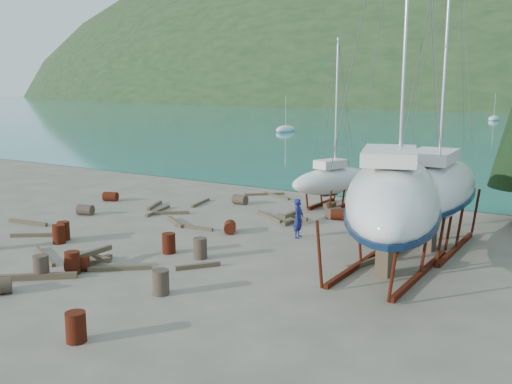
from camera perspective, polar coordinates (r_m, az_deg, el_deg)
The scene contains 43 objects.
ground at distance 24.98m, azimuth -5.41°, elevation -6.09°, with size 600.00×600.00×0.00m, color #5D5849.
far_house_left at distance 221.85m, azimuth 13.04°, elevation 9.17°, with size 6.60×5.60×5.60m.
far_house_center at distance 211.74m, azimuth 23.39°, elevation 8.54°, with size 6.60×5.60×5.60m.
moored_boat_left at distance 90.91m, azimuth 2.98°, elevation 6.26°, with size 2.00×5.00×6.05m.
moored_boat_far at distance 130.99m, azimuth 22.68°, elevation 6.77°, with size 2.00×5.00×6.05m.
large_sailboat_near at distance 22.39m, azimuth 13.54°, elevation -0.35°, with size 6.95×12.36×18.70m.
large_sailboat_far at distance 26.32m, azimuth 17.43°, elevation 0.39°, with size 3.65×10.64×16.59m.
small_sailboat_shore at distance 34.23m, azimuth 7.64°, elevation 1.21°, with size 3.93×6.45×9.87m.
worker at distance 27.20m, azimuth 4.27°, elevation -2.63°, with size 0.69×0.45×1.89m, color navy.
drum_2 at distance 37.04m, azimuth -14.34°, elevation -0.43°, with size 0.58×0.58×0.88m, color #5B230F.
drum_4 at distance 31.15m, azimuth 8.35°, elevation -2.26°, with size 0.58×0.58×0.88m, color #5B230F.
drum_5 at distance 24.10m, azimuth -5.60°, elevation -5.62°, with size 0.58×0.58×0.88m, color #2D2823.
drum_6 at distance 28.17m, azimuth -2.62°, elevation -3.52°, with size 0.58×0.58×0.88m, color #5B230F.
drum_7 at distance 17.27m, azimuth -17.57°, elevation -12.75°, with size 0.58×0.58×0.88m, color #5B230F.
drum_8 at distance 28.30m, azimuth -18.69°, elevation -3.70°, with size 0.58×0.58×0.88m, color #5B230F.
drum_9 at distance 34.92m, azimuth -1.61°, elevation -0.76°, with size 0.58×0.58×0.88m, color #2D2823.
drum_10 at distance 23.18m, azimuth -17.88°, elevation -6.75°, with size 0.58×0.58×0.88m, color #5B230F.
drum_11 at distance 31.52m, azimuth 7.82°, elevation -2.09°, with size 0.58×0.58×0.88m, color #2D2823.
drum_12 at distance 23.52m, azimuth -17.46°, elevation -6.86°, with size 0.58×0.58×0.88m, color #5B230F.
drum_13 at distance 27.76m, azimuth -19.11°, elevation -4.00°, with size 0.58×0.58×0.88m, color #5B230F.
drum_14 at distance 25.02m, azimuth -8.71°, elevation -5.09°, with size 0.58×0.58×0.88m, color #5B230F.
drum_15 at distance 33.42m, azimuth -16.70°, elevation -1.72°, with size 0.58×0.58×0.88m, color #2D2823.
drum_16 at distance 23.08m, azimuth -20.69°, elevation -7.00°, with size 0.58×0.58×0.88m, color #2D2823.
drum_17 at distance 20.24m, azimuth -9.50°, elevation -8.90°, with size 0.58×0.58×0.88m, color #2D2823.
timber_0 at distance 37.84m, azimuth 0.85°, elevation -0.21°, with size 0.14×2.70×0.14m, color brown.
timber_1 at distance 23.46m, azimuth 10.59°, elevation -7.08°, with size 0.19×1.96×0.19m, color brown.
timber_2 at distance 34.66m, azimuth -10.10°, elevation -1.34°, with size 0.19×2.20×0.19m, color brown.
timber_3 at distance 25.80m, azimuth -20.35°, elevation -6.00°, with size 0.15×3.07×0.15m, color brown.
timber_4 at distance 32.55m, azimuth -8.47°, elevation -2.07°, with size 0.17×2.06×0.17m, color brown.
timber_5 at distance 23.20m, azimuth -13.47°, elevation -7.44°, with size 0.16×2.44×0.16m, color brown.
timber_6 at distance 32.95m, azimuth 10.91°, elevation -1.98°, with size 0.19×1.61×0.19m, color brown.
timber_7 at distance 22.96m, azimuth -5.84°, elevation -7.37°, with size 0.17×1.83×0.17m, color brown.
timber_8 at distance 30.32m, azimuth -8.07°, elevation -2.98°, with size 0.19×2.21×0.19m, color brown.
timber_9 at distance 37.26m, azimuth 2.02°, elevation -0.38°, with size 0.15×2.75×0.15m, color brown.
timber_10 at distance 31.31m, azimuth 1.33°, elevation -2.47°, with size 0.16×2.71×0.16m, color brown.
timber_11 at distance 29.10m, azimuth -6.24°, elevation -3.55°, with size 0.15×2.20×0.15m, color brown.
timber_12 at distance 29.45m, azimuth -21.30°, elevation -4.04°, with size 0.17×2.22×0.17m, color brown.
timber_14 at distance 32.21m, azimuth -21.86°, elevation -2.85°, with size 0.18×2.54×0.18m, color brown.
timber_15 at distance 35.17m, azimuth -5.58°, elevation -1.08°, with size 0.15×2.46×0.15m, color brown.
timber_16 at distance 23.04m, azimuth -21.03°, elevation -7.91°, with size 0.23×2.89×0.23m, color brown.
timber_17 at distance 33.20m, azimuth -9.77°, elevation -1.87°, with size 0.16×2.76×0.16m, color brown.
timber_pile_fore at distance 24.20m, azimuth -15.89°, elevation -6.26°, with size 1.80×1.80×0.60m.
timber_pile_aft at distance 30.17m, azimuth 3.62°, elevation -2.56°, with size 1.80×1.80×0.60m.
Camera 1 is at (14.81, -18.82, 7.12)m, focal length 40.00 mm.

